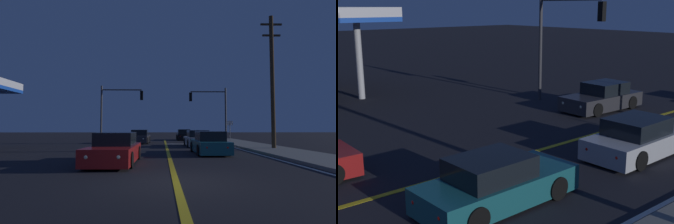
% 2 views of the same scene
% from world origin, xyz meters
% --- Properties ---
extents(ground_plane, '(160.00, 160.00, 0.00)m').
position_xyz_m(ground_plane, '(0.00, 0.00, 0.00)').
color(ground_plane, black).
extents(sidewalk_right, '(3.20, 34.40, 0.15)m').
position_xyz_m(sidewalk_right, '(7.10, 9.56, 0.07)').
color(sidewalk_right, slate).
rests_on(sidewalk_right, ground).
extents(lane_line_center, '(0.20, 32.49, 0.01)m').
position_xyz_m(lane_line_center, '(0.00, 9.56, 0.01)').
color(lane_line_center, gold).
rests_on(lane_line_center, ground).
extents(lane_line_edge_right, '(0.16, 32.49, 0.01)m').
position_xyz_m(lane_line_edge_right, '(5.25, 9.56, 0.01)').
color(lane_line_edge_right, silver).
rests_on(lane_line_edge_right, ground).
extents(stop_bar, '(5.50, 0.50, 0.01)m').
position_xyz_m(stop_bar, '(2.75, 17.61, 0.01)').
color(stop_bar, silver).
rests_on(stop_bar, ground).
extents(car_mid_block_black, '(1.87, 4.19, 1.34)m').
position_xyz_m(car_mid_block_black, '(2.37, 25.59, 0.58)').
color(car_mid_block_black, black).
rests_on(car_mid_block_black, ground).
extents(car_distant_tail_teal, '(1.92, 4.41, 1.34)m').
position_xyz_m(car_distant_tail_teal, '(2.45, 8.24, 0.58)').
color(car_distant_tail_teal, '#195960').
rests_on(car_distant_tail_teal, ground).
extents(car_lead_oncoming_charcoal, '(1.99, 4.31, 1.34)m').
position_xyz_m(car_lead_oncoming_charcoal, '(-2.57, 19.11, 0.58)').
color(car_lead_oncoming_charcoal, '#2D2D33').
rests_on(car_lead_oncoming_charcoal, ground).
extents(car_parked_curb_red, '(2.00, 4.75, 1.34)m').
position_xyz_m(car_parked_curb_red, '(-2.46, 4.17, 0.58)').
color(car_parked_curb_red, maroon).
rests_on(car_parked_curb_red, ground).
extents(car_side_waiting_silver, '(1.98, 4.45, 1.34)m').
position_xyz_m(car_side_waiting_silver, '(2.56, 14.47, 0.58)').
color(car_side_waiting_silver, '#B2B5BA').
rests_on(car_side_waiting_silver, ground).
extents(traffic_signal_near_right, '(3.90, 0.28, 5.70)m').
position_xyz_m(traffic_signal_near_right, '(4.91, 19.91, 3.81)').
color(traffic_signal_near_right, '#38383D').
rests_on(traffic_signal_near_right, ground).
extents(traffic_signal_far_left, '(4.16, 0.28, 5.67)m').
position_xyz_m(traffic_signal_far_left, '(-4.80, 18.51, 3.80)').
color(traffic_signal_far_left, '#38383D').
rests_on(traffic_signal_far_left, ground).
extents(utility_pole_right, '(1.52, 0.29, 9.51)m').
position_xyz_m(utility_pole_right, '(7.40, 10.73, 4.94)').
color(utility_pole_right, '#42301E').
rests_on(utility_pole_right, ground).
extents(street_sign_corner, '(0.56, 0.06, 2.22)m').
position_xyz_m(street_sign_corner, '(6.00, 17.11, 1.50)').
color(street_sign_corner, slate).
rests_on(street_sign_corner, ground).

